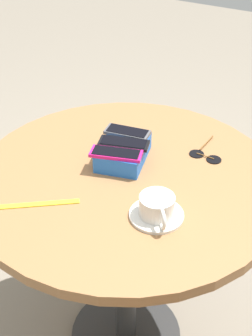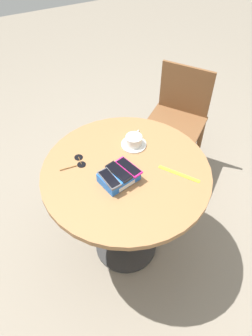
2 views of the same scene
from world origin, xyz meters
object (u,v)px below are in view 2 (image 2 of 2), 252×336
Objects in this scene: round_table at (126,188)px; saucer at (134,144)px; lanyard_strap at (179,174)px; phone_black at (119,172)px; phone_gray at (109,179)px; coffee_cup at (134,140)px; phone_magenta at (128,167)px; sunglasses at (79,162)px; chair_near_window at (176,122)px; phone_box at (119,177)px.

round_table is 6.32× the size of saucer.
lanyard_strap is (0.11, -0.28, -0.00)m from saucer.
phone_black is (-0.06, -0.04, 0.19)m from round_table.
phone_gray is 0.32m from coffee_cup.
sunglasses is (-0.19, 0.19, -0.06)m from phone_magenta.
chair_near_window reaches higher than saucer.
phone_box is 1.92× the size of coffee_cup.
coffee_cup is at bearing 111.28° from lanyard_strap.
phone_gray is 0.06m from phone_black.
phone_box reaches higher than saucer.
chair_near_window is at bearing 35.60° from saucer.
sunglasses is at bearing 135.78° from phone_magenta.
phone_gray is 0.17× the size of chair_near_window.
round_table is 4.29× the size of phone_box.
phone_box reaches higher than lanyard_strap.
sunglasses is at bearing 124.65° from phone_box.
coffee_cup is 0.31m from sunglasses.
chair_near_window reaches higher than coffee_cup.
phone_black is at bearing -140.74° from chair_near_window.
chair_near_window is (0.52, 0.37, -0.33)m from coffee_cup.
phone_gray is at bearing -165.07° from phone_magenta.
phone_gray reaches higher than saucer.
phone_gray is 0.64× the size of lanyard_strap.
phone_black and phone_magenta have the same top height.
phone_black is at bearing 20.28° from phone_gray.
phone_magenta is 1.12× the size of saucer.
chair_near_window is (0.64, 0.55, -0.35)m from phone_magenta.
phone_magenta is 0.22m from coffee_cup.
phone_box is 1.47× the size of saucer.
phone_magenta is at bearing -94.20° from round_table.
phone_black is at bearing 162.50° from lanyard_strap.
phone_box is at bearing -143.53° from round_table.
saucer is (0.23, 0.21, -0.05)m from phone_gray.
chair_near_window is (0.75, 0.58, -0.35)m from phone_gray.
chair_near_window is at bearing 39.32° from phone_box.
saucer is 0.30m from lanyard_strap.
phone_black is 1.09× the size of sunglasses.
saucer is 0.17× the size of chair_near_window.
phone_magenta and coffee_cup have the same top height.
sunglasses is at bearing 179.90° from coffee_cup.
phone_magenta reaches higher than phone_box.
lanyard_strap is at bearing -29.50° from round_table.
lanyard_strap is at bearing -16.88° from phone_box.
phone_magenta is 0.19× the size of chair_near_window.
round_table is 0.26m from coffee_cup.
saucer is at bearing 43.12° from phone_gray.
phone_gray is at bearing -136.88° from saucer.
round_table is at bearing 28.31° from phone_gray.
phone_black is 0.26m from coffee_cup.
round_table is 0.24m from saucer.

